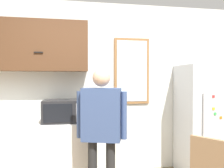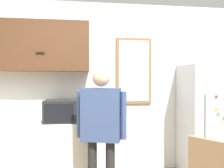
% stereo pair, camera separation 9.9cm
% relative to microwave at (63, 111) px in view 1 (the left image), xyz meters
% --- Properties ---
extents(back_wall, '(6.00, 0.06, 2.70)m').
position_rel_microwave_xyz_m(back_wall, '(0.46, 0.37, 0.31)').
color(back_wall, silver).
rests_on(back_wall, ground_plane).
extents(counter, '(2.09, 0.63, 0.89)m').
position_rel_microwave_xyz_m(counter, '(-0.69, 0.03, -0.60)').
color(counter, silver).
rests_on(counter, ground_plane).
extents(upper_cabinets, '(2.09, 0.33, 0.73)m').
position_rel_microwave_xyz_m(upper_cabinets, '(-0.69, 0.19, 0.92)').
color(upper_cabinets, '#51331E').
extents(microwave, '(0.53, 0.42, 0.31)m').
position_rel_microwave_xyz_m(microwave, '(0.00, 0.00, 0.00)').
color(microwave, '#232326').
rests_on(microwave, counter).
extents(person, '(0.58, 0.34, 1.61)m').
position_rel_microwave_xyz_m(person, '(0.48, -0.55, -0.06)').
color(person, black).
rests_on(person, ground_plane).
extents(refrigerator, '(0.69, 0.66, 1.71)m').
position_rel_microwave_xyz_m(refrigerator, '(2.15, 0.02, -0.19)').
color(refrigerator, silver).
rests_on(refrigerator, ground_plane).
extents(window, '(0.58, 0.05, 1.06)m').
position_rel_microwave_xyz_m(window, '(1.08, 0.33, 0.58)').
color(window, olive).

